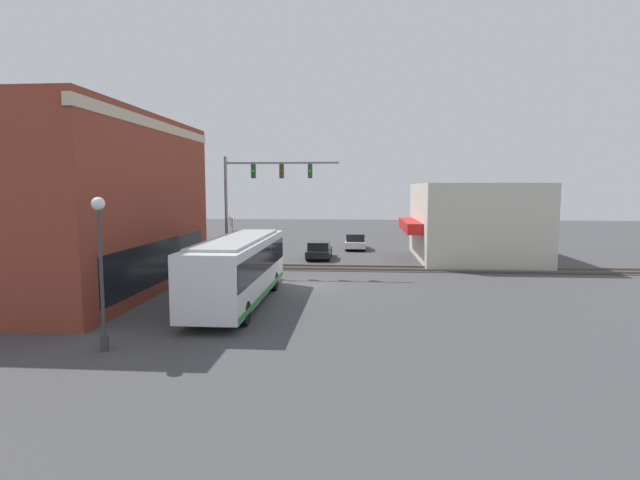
% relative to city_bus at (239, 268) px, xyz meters
% --- Properties ---
extents(ground_plane, '(120.00, 120.00, 0.00)m').
position_rel_city_bus_xyz_m(ground_plane, '(4.96, -2.80, -1.77)').
color(ground_plane, '#424244').
extents(brick_building, '(15.74, 10.53, 9.33)m').
position_rel_city_bus_xyz_m(brick_building, '(2.36, 9.93, 2.89)').
color(brick_building, brown).
rests_on(brick_building, ground).
extents(shop_building, '(11.72, 9.75, 5.89)m').
position_rel_city_bus_xyz_m(shop_building, '(16.64, -14.54, 1.17)').
color(shop_building, beige).
rests_on(shop_building, ground).
extents(city_bus, '(10.99, 2.59, 3.21)m').
position_rel_city_bus_xyz_m(city_bus, '(0.00, 0.00, 0.00)').
color(city_bus, silver).
rests_on(city_bus, ground).
extents(traffic_signal_gantry, '(0.42, 7.46, 7.57)m').
position_rel_city_bus_xyz_m(traffic_signal_gantry, '(8.87, 0.79, 3.82)').
color(traffic_signal_gantry, gray).
rests_on(traffic_signal_gantry, ground).
extents(crossing_signal, '(1.41, 1.18, 3.81)m').
position_rel_city_bus_xyz_m(crossing_signal, '(8.77, 2.56, 0.52)').
color(crossing_signal, gray).
rests_on(crossing_signal, ground).
extents(streetlamp, '(0.44, 0.44, 5.25)m').
position_rel_city_bus_xyz_m(streetlamp, '(-7.17, 2.93, 1.35)').
color(streetlamp, '#38383A').
rests_on(streetlamp, ground).
extents(rail_track_near, '(2.60, 60.00, 0.15)m').
position_rel_city_bus_xyz_m(rail_track_near, '(10.96, -2.80, -1.74)').
color(rail_track_near, '#332D28').
rests_on(rail_track_near, ground).
extents(parked_car_black, '(4.45, 1.82, 1.39)m').
position_rel_city_bus_xyz_m(parked_car_black, '(15.73, -2.60, -1.12)').
color(parked_car_black, black).
rests_on(parked_car_black, ground).
extents(parked_car_white, '(4.21, 1.82, 1.47)m').
position_rel_city_bus_xyz_m(parked_car_white, '(21.95, -5.40, -1.09)').
color(parked_car_white, silver).
rests_on(parked_car_white, ground).
extents(pedestrian_at_crossing, '(0.34, 0.34, 1.83)m').
position_rel_city_bus_xyz_m(pedestrian_at_crossing, '(9.14, 2.34, -0.83)').
color(pedestrian_at_crossing, '#473828').
rests_on(pedestrian_at_crossing, ground).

